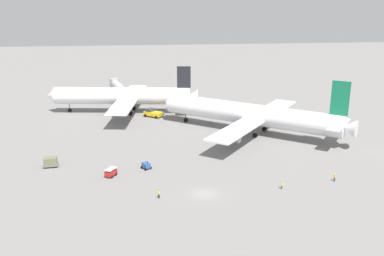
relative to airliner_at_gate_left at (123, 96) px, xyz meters
name	(u,v)px	position (x,y,z in m)	size (l,w,h in m)	color
ground_plane	(205,194)	(16.94, -64.36, -5.62)	(600.00, 600.00, 0.00)	slate
airliner_at_gate_left	(123,96)	(0.00, 0.00, 0.00)	(49.94, 43.82, 15.49)	silver
airliner_being_pushed	(250,114)	(35.53, -27.13, -0.30)	(48.15, 42.46, 16.84)	silver
pushback_tug	(153,113)	(9.33, -6.41, -4.40)	(8.14, 6.78, 2.86)	gold
gse_container_dolly_flat	(51,162)	(-14.86, -46.23, -4.44)	(3.41, 2.52, 2.15)	slate
gse_baggage_cart_trailing	(111,172)	(-1.30, -53.35, -4.75)	(2.77, 3.15, 1.71)	red
gse_gpu_cart_small	(146,165)	(6.10, -50.21, -4.82)	(2.49, 2.63, 1.90)	#2D5199
ground_crew_marshaller_foreground	(335,177)	(44.04, -61.84, -4.76)	(0.36, 0.50, 1.65)	#2D3351
ground_crew_ramp_agent_by_cones	(159,194)	(8.13, -64.90, -4.75)	(0.40, 0.44, 1.67)	black
ground_crew_wing_walker_right	(282,185)	(32.16, -64.02, -4.80)	(0.36, 0.36, 1.57)	#4C4C51
jet_bridge	(118,87)	(-2.54, 22.78, -1.25)	(8.08, 23.48, 6.14)	#B7B7BC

